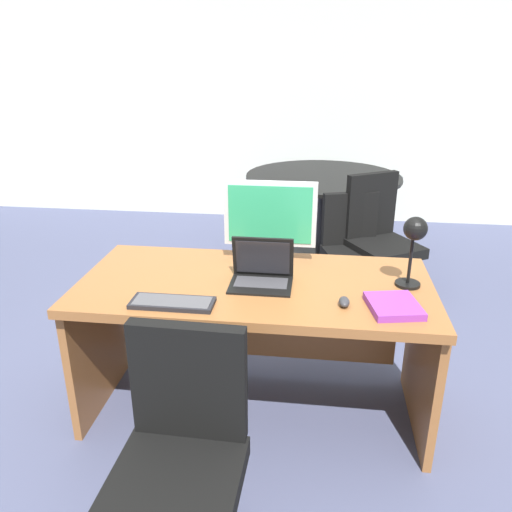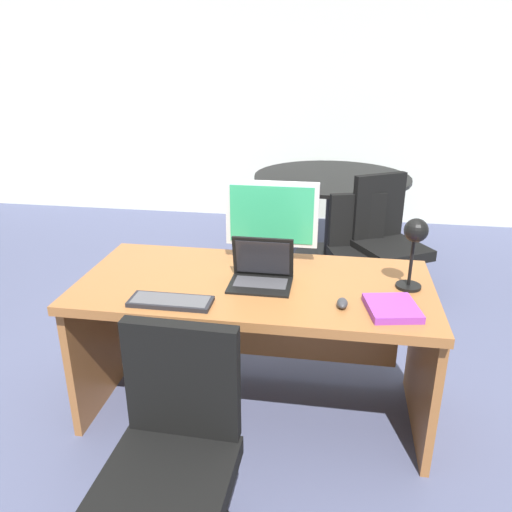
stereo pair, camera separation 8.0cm
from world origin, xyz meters
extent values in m
plane|color=#474C6B|center=(0.00, 1.50, 0.00)|extent=(12.00, 12.00, 0.00)
cube|color=silver|center=(0.00, 3.57, 1.40)|extent=(10.00, 0.10, 2.80)
cube|color=brown|center=(0.00, 0.00, 0.74)|extent=(1.74, 0.83, 0.05)
cube|color=brown|center=(-0.85, 0.00, 0.36)|extent=(0.04, 0.73, 0.71)
cube|color=brown|center=(0.85, 0.00, 0.36)|extent=(0.04, 0.73, 0.71)
cube|color=brown|center=(0.00, 0.31, 0.39)|extent=(1.53, 0.02, 0.50)
cube|color=#B7BABF|center=(0.04, 0.29, 0.77)|extent=(0.20, 0.16, 0.01)
cube|color=#B7BABF|center=(0.04, 0.30, 0.81)|extent=(0.04, 0.02, 0.08)
cube|color=#B7BABF|center=(0.04, 0.29, 1.02)|extent=(0.49, 0.04, 0.35)
cube|color=#2D9966|center=(0.04, 0.27, 1.02)|extent=(0.44, 0.00, 0.31)
cube|color=black|center=(0.03, -0.04, 0.76)|extent=(0.30, 0.23, 0.01)
cube|color=#38383D|center=(0.03, -0.03, 0.77)|extent=(0.26, 0.13, 0.00)
cube|color=black|center=(0.03, 0.05, 0.88)|extent=(0.30, 0.06, 0.21)
cube|color=black|center=(0.03, 0.04, 0.87)|extent=(0.26, 0.04, 0.18)
cube|color=black|center=(-0.33, -0.29, 0.77)|extent=(0.37, 0.14, 0.02)
cube|color=#47474C|center=(-0.33, -0.29, 0.78)|extent=(0.34, 0.12, 0.00)
ellipsoid|color=#2D2D33|center=(0.43, -0.20, 0.78)|extent=(0.05, 0.09, 0.04)
cylinder|color=black|center=(0.74, 0.05, 0.77)|extent=(0.12, 0.12, 0.01)
cylinder|color=black|center=(0.74, 0.05, 0.90)|extent=(0.02, 0.02, 0.25)
sphere|color=black|center=(0.74, 0.02, 1.06)|extent=(0.11, 0.11, 0.11)
cube|color=purple|center=(0.64, -0.21, 0.78)|extent=(0.25, 0.28, 0.03)
cube|color=black|center=(-0.16, -0.94, 0.39)|extent=(0.47, 0.47, 0.08)
cube|color=black|center=(-0.16, -0.72, 0.67)|extent=(0.44, 0.07, 0.47)
cylinder|color=black|center=(0.33, 2.29, 0.02)|extent=(0.63, 0.63, 0.04)
cylinder|color=black|center=(0.33, 2.29, 0.40)|extent=(0.08, 0.08, 0.72)
cylinder|color=black|center=(0.33, 2.29, 0.78)|extent=(1.39, 1.39, 0.03)
cylinder|color=black|center=(0.81, 1.47, 0.02)|extent=(0.56, 0.56, 0.04)
cylinder|color=black|center=(0.81, 1.47, 0.21)|extent=(0.05, 0.05, 0.34)
cube|color=black|center=(0.81, 1.47, 0.42)|extent=(0.63, 0.63, 0.08)
cube|color=black|center=(0.70, 1.66, 0.71)|extent=(0.41, 0.28, 0.50)
cylinder|color=black|center=(0.61, 1.38, 0.02)|extent=(0.56, 0.56, 0.04)
cylinder|color=black|center=(0.61, 1.38, 0.18)|extent=(0.05, 0.05, 0.29)
cube|color=black|center=(0.61, 1.38, 0.37)|extent=(0.58, 0.58, 0.08)
cube|color=black|center=(0.54, 1.59, 0.61)|extent=(0.44, 0.19, 0.41)
camera|label=1|loc=(0.29, -2.26, 1.81)|focal=35.73mm
camera|label=2|loc=(0.37, -2.25, 1.81)|focal=35.73mm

